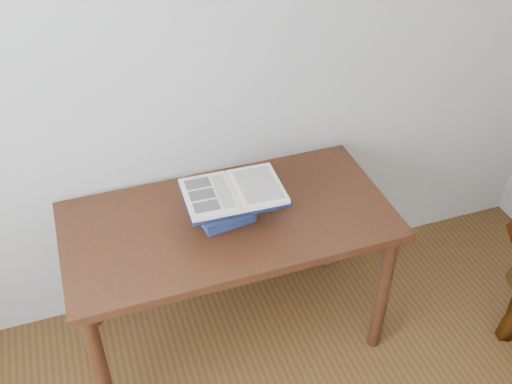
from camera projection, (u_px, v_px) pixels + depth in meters
name	position (u px, v px, depth m)	size (l,w,h in m)	color
room_shell	(473.00, 337.00, 0.80)	(3.54, 3.54, 2.62)	#ACAAA3
desk	(229.00, 236.00, 2.46)	(1.32, 0.66, 0.71)	#412210
book_stack	(224.00, 205.00, 2.37)	(0.25, 0.20, 0.13)	navy
open_book	(233.00, 192.00, 2.30)	(0.39, 0.28, 0.03)	black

